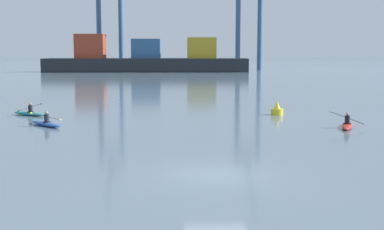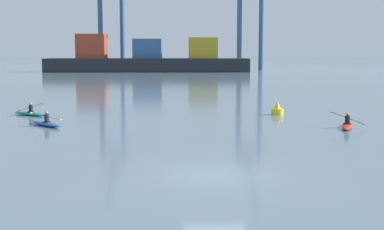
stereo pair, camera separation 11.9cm
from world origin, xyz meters
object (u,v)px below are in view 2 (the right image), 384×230
at_px(channel_buoy, 277,110).
at_px(kayak_blue, 46,123).
at_px(gantry_crane_west, 111,3).
at_px(kayak_teal, 30,113).
at_px(gantry_crane_west_mid, 251,1).
at_px(kayak_red, 347,125).
at_px(container_barge, 147,60).

relative_size(channel_buoy, kayak_blue, 0.34).
height_order(gantry_crane_west, kayak_teal, gantry_crane_west).
bearing_deg(gantry_crane_west_mid, gantry_crane_west, 174.61).
bearing_deg(gantry_crane_west, kayak_red, -74.77).
bearing_deg(gantry_crane_west_mid, kayak_teal, -107.46).
xyz_separation_m(container_barge, channel_buoy, (14.65, -79.98, -2.39)).
xyz_separation_m(container_barge, kayak_teal, (-3.62, -79.94, -2.58)).
height_order(container_barge, channel_buoy, container_barge).
height_order(gantry_crane_west_mid, channel_buoy, gantry_crane_west_mid).
bearing_deg(channel_buoy, kayak_red, -65.10).
relative_size(gantry_crane_west_mid, kayak_red, 9.91).
xyz_separation_m(container_barge, kayak_red, (17.74, -86.65, -2.58)).
distance_m(gantry_crane_west, kayak_red, 105.47).
xyz_separation_m(gantry_crane_west_mid, kayak_blue, (-25.93, -96.09, -16.45)).
height_order(gantry_crane_west, kayak_blue, gantry_crane_west).
relative_size(gantry_crane_west, kayak_red, 9.65).
bearing_deg(channel_buoy, kayak_teal, 179.87).
relative_size(container_barge, kayak_blue, 15.63).
height_order(gantry_crane_west_mid, kayak_teal, gantry_crane_west_mid).
distance_m(gantry_crane_west, kayak_blue, 101.03).
bearing_deg(gantry_crane_west, kayak_teal, -86.34).
relative_size(gantry_crane_west_mid, kayak_blue, 11.64).
bearing_deg(container_barge, kayak_red, -78.43).
bearing_deg(kayak_teal, channel_buoy, -0.13).
xyz_separation_m(channel_buoy, kayak_blue, (-15.72, -5.46, -0.19)).
distance_m(channel_buoy, kayak_teal, 18.28).
distance_m(gantry_crane_west_mid, kayak_teal, 96.38).
distance_m(kayak_red, kayak_blue, 18.85).
distance_m(gantry_crane_west, gantry_crane_west_mid, 34.65).
relative_size(container_barge, kayak_teal, 14.50).
height_order(channel_buoy, kayak_teal, channel_buoy).
xyz_separation_m(gantry_crane_west, kayak_teal, (6.01, -93.84, -16.28)).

